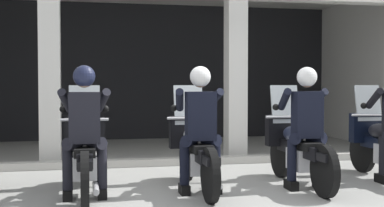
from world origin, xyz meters
name	(u,v)px	position (x,y,z in m)	size (l,w,h in m)	color
ground_plane	(161,156)	(0.00, 3.00, 0.00)	(80.00, 80.00, 0.00)	#999993
station_building	(134,45)	(-0.34, 4.66, 2.22)	(10.88, 4.40, 3.50)	black
kerb_strip	(150,162)	(-0.34, 1.90, 0.06)	(10.38, 0.24, 0.12)	#B7B5AD
motorcycle_left	(85,154)	(-1.40, -0.10, 0.50)	(0.62, 2.04, 1.35)	black
police_officer_left	(85,120)	(-1.40, -0.39, 0.94)	(0.63, 0.61, 1.58)	black
motorcycle_center	(195,151)	(0.00, -0.08, 0.50)	(0.62, 2.04, 1.35)	black
police_officer_center	(200,118)	(0.00, -0.36, 0.94)	(0.63, 0.61, 1.58)	black
motorcycle_right	(297,148)	(1.41, -0.10, 0.50)	(0.62, 2.04, 1.35)	black
police_officer_right	(306,117)	(1.40, -0.38, 0.94)	(0.63, 0.61, 1.58)	black
motorcycle_far_right	(384,144)	(2.81, 0.05, 0.50)	(0.62, 2.04, 1.35)	black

